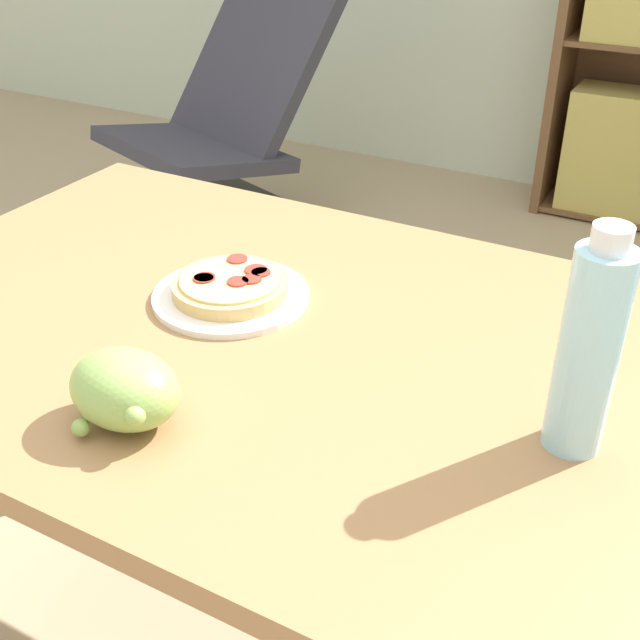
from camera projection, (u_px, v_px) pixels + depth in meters
dining_table at (254, 381)px, 1.17m from camera, size 1.19×0.82×0.73m
pizza_on_plate at (231, 290)px, 1.17m from camera, size 0.23×0.23×0.04m
grape_bunch at (124, 390)px, 0.90m from camera, size 0.13×0.11×0.09m
drink_bottle at (589, 349)px, 0.83m from camera, size 0.06×0.06×0.26m
lounge_chair_near at (220, 160)px, 2.97m from camera, size 0.78×0.91×0.88m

